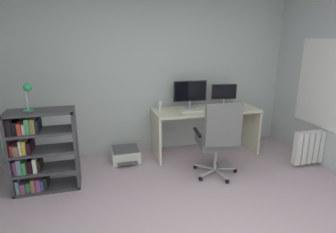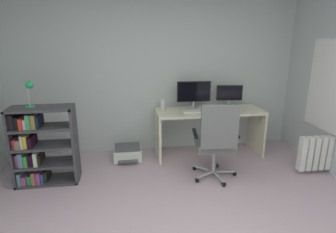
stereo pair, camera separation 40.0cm
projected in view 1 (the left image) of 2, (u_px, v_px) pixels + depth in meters
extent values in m
cube|color=silver|center=(151.00, 73.00, 4.52)|extent=(4.65, 0.10, 2.59)
cube|color=white|center=(332.00, 86.00, 3.90)|extent=(0.01, 1.19, 1.19)
cube|color=white|center=(332.00, 86.00, 3.90)|extent=(0.02, 1.27, 1.27)
cube|color=beige|center=(206.00, 110.00, 4.46)|extent=(1.69, 0.63, 0.04)
cube|color=beige|center=(156.00, 137.00, 4.36)|extent=(0.04, 0.60, 0.71)
cube|color=beige|center=(250.00, 128.00, 4.77)|extent=(0.04, 0.60, 0.71)
cylinder|color=#B2B5B7|center=(190.00, 107.00, 4.54)|extent=(0.18, 0.18, 0.01)
cylinder|color=#B2B5B7|center=(190.00, 104.00, 4.52)|extent=(0.03, 0.03, 0.12)
cube|color=black|center=(190.00, 91.00, 4.46)|extent=(0.54, 0.05, 0.32)
cube|color=black|center=(191.00, 91.00, 4.44)|extent=(0.50, 0.02, 0.30)
cylinder|color=#B2B5B7|center=(223.00, 105.00, 4.68)|extent=(0.18, 0.18, 0.01)
cylinder|color=#B2B5B7|center=(223.00, 102.00, 4.66)|extent=(0.03, 0.03, 0.12)
cube|color=black|center=(224.00, 92.00, 4.62)|extent=(0.42, 0.10, 0.25)
cube|color=black|center=(224.00, 92.00, 4.60)|extent=(0.38, 0.07, 0.23)
cube|color=silver|center=(191.00, 111.00, 4.32)|extent=(0.34, 0.13, 0.02)
cube|color=black|center=(209.00, 109.00, 4.38)|extent=(0.06, 0.10, 0.03)
cylinder|color=silver|center=(160.00, 105.00, 4.34)|extent=(0.07, 0.07, 0.17)
cube|color=#B7BABC|center=(225.00, 169.00, 3.94)|extent=(0.30, 0.08, 0.02)
sphere|color=black|center=(235.00, 171.00, 3.97)|extent=(0.06, 0.06, 0.06)
cube|color=#B7BABC|center=(215.00, 164.00, 4.07)|extent=(0.16, 0.28, 0.02)
sphere|color=black|center=(215.00, 163.00, 4.22)|extent=(0.06, 0.06, 0.06)
cube|color=#B7BABC|center=(205.00, 167.00, 4.00)|extent=(0.24, 0.23, 0.02)
sphere|color=black|center=(195.00, 167.00, 4.08)|extent=(0.06, 0.06, 0.06)
cube|color=#B7BABC|center=(208.00, 172.00, 3.83)|extent=(0.28, 0.17, 0.02)
sphere|color=black|center=(201.00, 179.00, 3.74)|extent=(0.06, 0.06, 0.06)
cube|color=#B7BABC|center=(221.00, 174.00, 3.80)|extent=(0.08, 0.30, 0.02)
sphere|color=black|center=(227.00, 181.00, 3.68)|extent=(0.06, 0.06, 0.06)
cylinder|color=#B7BABC|center=(215.00, 157.00, 3.88)|extent=(0.04, 0.04, 0.36)
cube|color=slate|center=(216.00, 142.00, 3.81)|extent=(0.56, 0.56, 0.10)
cube|color=slate|center=(223.00, 125.00, 3.46)|extent=(0.46, 0.14, 0.55)
cube|color=black|center=(197.00, 132.00, 3.74)|extent=(0.09, 0.34, 0.03)
cube|color=black|center=(236.00, 131.00, 3.80)|extent=(0.09, 0.34, 0.03)
cube|color=#3C3B41|center=(11.00, 154.00, 3.35)|extent=(0.03, 0.35, 1.03)
cube|color=#3C3B41|center=(76.00, 148.00, 3.54)|extent=(0.03, 0.35, 1.03)
cube|color=#3C3B41|center=(39.00, 112.00, 3.31)|extent=(0.78, 0.35, 0.03)
cube|color=#3C3B41|center=(49.00, 186.00, 3.58)|extent=(0.78, 0.35, 0.03)
cube|color=#3C3B41|center=(47.00, 169.00, 3.51)|extent=(0.72, 0.35, 0.03)
cube|color=#3C3B41|center=(44.00, 151.00, 3.44)|extent=(0.72, 0.35, 0.03)
cube|color=#3C3B41|center=(42.00, 132.00, 3.38)|extent=(0.72, 0.35, 0.03)
cube|color=slate|center=(20.00, 183.00, 3.48)|extent=(0.04, 0.32, 0.17)
cube|color=#8E467A|center=(25.00, 184.00, 3.49)|extent=(0.05, 0.29, 0.12)
cube|color=#2F8C49|center=(30.00, 183.00, 3.51)|extent=(0.06, 0.28, 0.12)
cube|color=#926048|center=(35.00, 181.00, 3.51)|extent=(0.04, 0.29, 0.16)
cube|color=#9B4282|center=(40.00, 181.00, 3.53)|extent=(0.05, 0.31, 0.16)
cube|color=#3550AF|center=(44.00, 181.00, 3.55)|extent=(0.03, 0.27, 0.13)
cube|color=black|center=(47.00, 180.00, 3.56)|extent=(0.04, 0.26, 0.15)
cube|color=#8D4977|center=(17.00, 165.00, 3.40)|extent=(0.03, 0.25, 0.16)
cube|color=slate|center=(21.00, 164.00, 3.41)|extent=(0.05, 0.28, 0.19)
cube|color=green|center=(26.00, 164.00, 3.43)|extent=(0.04, 0.28, 0.15)
cube|color=black|center=(31.00, 164.00, 3.44)|extent=(0.06, 0.26, 0.16)
cube|color=silver|center=(37.00, 162.00, 3.46)|extent=(0.04, 0.30, 0.18)
cube|color=black|center=(40.00, 163.00, 3.47)|extent=(0.03, 0.26, 0.15)
cube|color=#CB303B|center=(14.00, 148.00, 3.34)|extent=(0.04, 0.26, 0.12)
cube|color=#765E4D|center=(18.00, 147.00, 3.35)|extent=(0.06, 0.31, 0.12)
cube|color=beige|center=(23.00, 145.00, 3.36)|extent=(0.03, 0.30, 0.17)
cube|color=gold|center=(26.00, 144.00, 3.38)|extent=(0.04, 0.29, 0.16)
cube|color=black|center=(31.00, 145.00, 3.38)|extent=(0.04, 0.30, 0.14)
cube|color=black|center=(11.00, 125.00, 3.27)|extent=(0.06, 0.30, 0.19)
cube|color=black|center=(17.00, 126.00, 3.28)|extent=(0.05, 0.26, 0.15)
cube|color=red|center=(21.00, 126.00, 3.29)|extent=(0.04, 0.31, 0.14)
cube|color=silver|center=(25.00, 127.00, 3.31)|extent=(0.03, 0.27, 0.12)
cube|color=#3B895A|center=(29.00, 124.00, 3.31)|extent=(0.05, 0.31, 0.18)
cube|color=olive|center=(34.00, 124.00, 3.32)|extent=(0.05, 0.26, 0.18)
cube|color=black|center=(39.00, 124.00, 3.34)|extent=(0.03, 0.27, 0.16)
cylinder|color=#299855|center=(28.00, 111.00, 3.27)|extent=(0.11, 0.11, 0.02)
cylinder|color=silver|center=(27.00, 100.00, 3.24)|extent=(0.01, 0.01, 0.24)
sphere|color=#299855|center=(28.00, 87.00, 3.20)|extent=(0.10, 0.10, 0.10)
cube|color=silver|center=(126.00, 155.00, 4.34)|extent=(0.43, 0.37, 0.18)
cube|color=#4C4C51|center=(126.00, 149.00, 4.32)|extent=(0.39, 0.34, 0.02)
cube|color=#4C4C51|center=(128.00, 163.00, 4.14)|extent=(0.30, 0.10, 0.01)
cube|color=white|center=(297.00, 149.00, 4.04)|extent=(0.07, 0.10, 0.49)
cube|color=white|center=(303.00, 148.00, 4.06)|extent=(0.07, 0.10, 0.49)
cube|color=white|center=(309.00, 147.00, 4.09)|extent=(0.07, 0.10, 0.49)
cube|color=white|center=(314.00, 147.00, 4.11)|extent=(0.07, 0.10, 0.49)
cube|color=white|center=(320.00, 146.00, 4.14)|extent=(0.07, 0.10, 0.49)
cube|color=white|center=(325.00, 145.00, 4.16)|extent=(0.07, 0.10, 0.49)
cube|color=white|center=(331.00, 145.00, 4.19)|extent=(0.07, 0.10, 0.49)
cube|color=white|center=(336.00, 144.00, 4.21)|extent=(0.07, 0.10, 0.49)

